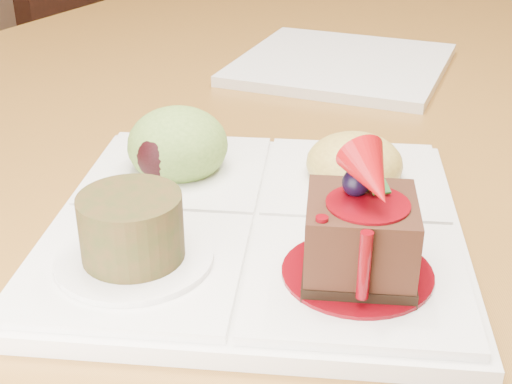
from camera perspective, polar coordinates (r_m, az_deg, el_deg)
The scene contains 4 objects.
dining_table at distance 1.16m, azimuth 12.86°, elevation 10.25°, with size 1.00×1.80×0.75m.
chair_left at distance 1.85m, azimuth -10.74°, elevation 13.83°, with size 0.52×0.52×1.05m.
sampler_plate at distance 0.50m, azimuth -0.22°, elevation -1.09°, with size 0.37×0.37×0.11m.
second_plate at distance 0.87m, azimuth 6.87°, elevation 10.11°, with size 0.23×0.23×0.01m, color white.
Camera 1 is at (0.31, -1.07, 1.01)m, focal length 50.00 mm.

